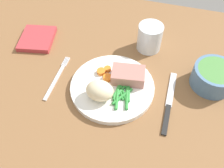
{
  "coord_description": "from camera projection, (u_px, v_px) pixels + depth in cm",
  "views": [
    {
      "loc": [
        7.46,
        -39.41,
        56.28
      ],
      "look_at": [
        -3.57,
        -0.36,
        4.6
      ],
      "focal_mm": 39.07,
      "sensor_mm": 36.0,
      "label": 1
    }
  ],
  "objects": [
    {
      "name": "dining_table",
      "position": [
        125.0,
        94.0,
        0.68
      ],
      "size": [
        120.0,
        90.0,
        2.0
      ],
      "color": "brown",
      "rests_on": "ground"
    },
    {
      "name": "dinner_plate",
      "position": [
        112.0,
        88.0,
        0.67
      ],
      "size": [
        23.11,
        23.11,
        1.6
      ],
      "primitive_type": "cylinder",
      "color": "white",
      "rests_on": "dining_table"
    },
    {
      "name": "meat_portion",
      "position": [
        127.0,
        75.0,
        0.67
      ],
      "size": [
        9.73,
        7.08,
        3.33
      ],
      "primitive_type": "cube",
      "rotation": [
        0.0,
        0.0,
        0.14
      ],
      "color": "#B2756B",
      "rests_on": "dinner_plate"
    },
    {
      "name": "mashed_potatoes",
      "position": [
        100.0,
        91.0,
        0.62
      ],
      "size": [
        7.23,
        5.75,
        5.19
      ],
      "primitive_type": "ellipsoid",
      "color": "beige",
      "rests_on": "dinner_plate"
    },
    {
      "name": "carrot_slices",
      "position": [
        105.0,
        74.0,
        0.68
      ],
      "size": [
        4.82,
        5.42,
        1.14
      ],
      "color": "orange",
      "rests_on": "dinner_plate"
    },
    {
      "name": "green_beans",
      "position": [
        122.0,
        93.0,
        0.65
      ],
      "size": [
        5.21,
        9.94,
        0.86
      ],
      "color": "#2D8C38",
      "rests_on": "dinner_plate"
    },
    {
      "name": "fork",
      "position": [
        57.0,
        78.0,
        0.7
      ],
      "size": [
        1.44,
        16.6,
        0.4
      ],
      "rotation": [
        0.0,
        0.0,
        -0.08
      ],
      "color": "silver",
      "rests_on": "dining_table"
    },
    {
      "name": "knife",
      "position": [
        169.0,
        103.0,
        0.65
      ],
      "size": [
        1.7,
        20.5,
        0.64
      ],
      "rotation": [
        0.0,
        0.0,
        -0.07
      ],
      "color": "black",
      "rests_on": "dining_table"
    },
    {
      "name": "water_glass",
      "position": [
        149.0,
        39.0,
        0.75
      ],
      "size": [
        7.54,
        7.54,
        8.45
      ],
      "color": "silver",
      "rests_on": "dining_table"
    },
    {
      "name": "salad_bowl",
      "position": [
        214.0,
        76.0,
        0.66
      ],
      "size": [
        11.73,
        11.73,
        5.94
      ],
      "color": "#4C7299",
      "rests_on": "dining_table"
    },
    {
      "name": "napkin",
      "position": [
        37.0,
        39.0,
        0.8
      ],
      "size": [
        12.4,
        13.53,
        1.55
      ],
      "primitive_type": "cube",
      "rotation": [
        0.0,
        0.0,
        0.19
      ],
      "color": "#B2383D",
      "rests_on": "dining_table"
    }
  ]
}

